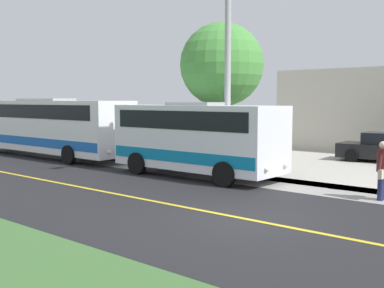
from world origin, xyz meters
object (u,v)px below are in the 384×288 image
at_px(pedestrian_with_bags, 382,168).
at_px(tree_curbside, 222,65).
at_px(shuttle_bus_front, 197,136).
at_px(transit_bus_rear, 46,125).
at_px(street_light_pole, 226,65).

distance_m(pedestrian_with_bags, tree_curbside, 9.35).
bearing_deg(shuttle_bus_front, transit_bus_rear, -90.06).
relative_size(street_light_pole, tree_curbside, 1.22).
bearing_deg(transit_bus_rear, pedestrian_with_bags, 90.50).
relative_size(transit_bus_rear, pedestrian_with_bags, 6.67).
distance_m(shuttle_bus_front, pedestrian_with_bags, 7.21).
distance_m(transit_bus_rear, street_light_pole, 12.00).
relative_size(pedestrian_with_bags, tree_curbside, 0.28).
xyz_separation_m(shuttle_bus_front, pedestrian_with_bags, (-0.17, 7.18, -0.65)).
xyz_separation_m(shuttle_bus_front, transit_bus_rear, (-0.01, -10.60, 0.09)).
bearing_deg(tree_curbside, transit_bus_rear, -73.07).
bearing_deg(shuttle_bus_front, pedestrian_with_bags, 91.33).
distance_m(transit_bus_rear, pedestrian_with_bags, 17.79).
bearing_deg(pedestrian_with_bags, transit_bus_rear, -89.50).
xyz_separation_m(pedestrian_with_bags, tree_curbside, (-2.77, -8.17, 3.62)).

